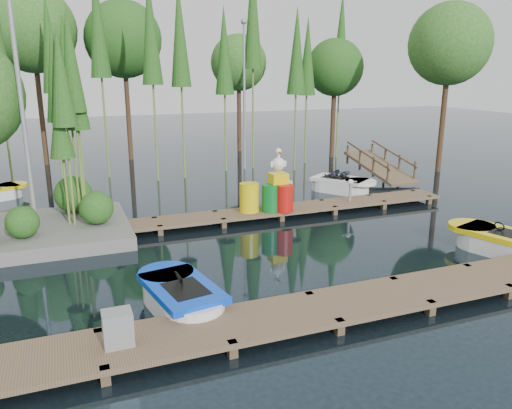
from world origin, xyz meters
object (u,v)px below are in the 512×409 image
object	(u,v)px
drum_cluster	(279,192)
utility_cabinet	(118,328)
boat_blue	(181,298)
yellow_barrel	(249,198)

from	to	relation	value
drum_cluster	utility_cabinet	bearing A→B (deg)	-131.56
utility_cabinet	drum_cluster	xyz separation A→B (m)	(6.07, 6.84, 0.31)
utility_cabinet	drum_cluster	size ratio (longest dim) A/B	0.29
boat_blue	drum_cluster	xyz separation A→B (m)	(4.64, 5.38, 0.65)
boat_blue	drum_cluster	world-z (taller)	drum_cluster
utility_cabinet	drum_cluster	distance (m)	9.15
drum_cluster	boat_blue	bearing A→B (deg)	-130.78
utility_cabinet	drum_cluster	bearing A→B (deg)	48.44
utility_cabinet	yellow_barrel	distance (m)	8.63
boat_blue	utility_cabinet	distance (m)	2.08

